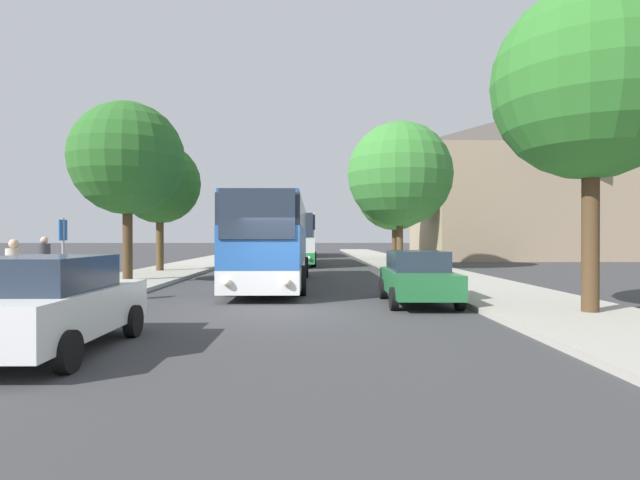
# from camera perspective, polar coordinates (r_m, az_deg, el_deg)

# --- Properties ---
(ground_plane) EXTENTS (300.00, 300.00, 0.00)m
(ground_plane) POSITION_cam_1_polar(r_m,az_deg,el_deg) (13.11, -4.30, -8.20)
(ground_plane) COLOR #38383A
(ground_plane) RESTS_ON ground
(sidewalk_left) EXTENTS (4.00, 120.00, 0.15)m
(sidewalk_left) POSITION_cam_1_polar(r_m,az_deg,el_deg) (15.19, -31.89, -6.79)
(sidewalk_left) COLOR #A39E93
(sidewalk_left) RESTS_ON ground_plane
(sidewalk_right) EXTENTS (4.00, 120.00, 0.15)m
(sidewalk_right) POSITION_cam_1_polar(r_m,az_deg,el_deg) (14.50, 24.76, -7.10)
(sidewalk_right) COLOR #A39E93
(sidewalk_right) RESTS_ON ground_plane
(building_right_background) EXTENTS (18.99, 12.59, 13.20)m
(building_right_background) POSITION_cam_1_polar(r_m,az_deg,el_deg) (48.90, 22.72, 5.78)
(building_right_background) COLOR gray
(building_right_background) RESTS_ON ground_plane
(bus_front) EXTENTS (2.77, 12.14, 3.35)m
(bus_front) POSITION_cam_1_polar(r_m,az_deg,el_deg) (20.25, -5.32, -0.09)
(bus_front) COLOR silver
(bus_front) RESTS_ON ground_plane
(bus_middle) EXTENTS (3.00, 11.07, 3.45)m
(bus_middle) POSITION_cam_1_polar(r_m,az_deg,el_deg) (35.63, -2.90, 0.17)
(bus_middle) COLOR #238942
(bus_middle) RESTS_ON ground_plane
(bus_rear) EXTENTS (2.83, 11.95, 3.36)m
(bus_rear) POSITION_cam_1_polar(r_m,az_deg,el_deg) (51.08, -2.38, 0.18)
(bus_rear) COLOR silver
(bus_rear) RESTS_ON ground_plane
(parked_car_left_curb) EXTENTS (2.17, 4.21, 1.63)m
(parked_car_left_curb) POSITION_cam_1_polar(r_m,az_deg,el_deg) (9.60, -28.84, -6.36)
(parked_car_left_curb) COLOR silver
(parked_car_left_curb) RESTS_ON ground_plane
(parked_car_right_near) EXTENTS (2.03, 4.09, 1.54)m
(parked_car_right_near) POSITION_cam_1_polar(r_m,az_deg,el_deg) (14.81, 11.10, -4.14)
(parked_car_right_near) COLOR #236B38
(parked_car_right_near) RESTS_ON ground_plane
(bus_stop_sign) EXTENTS (0.08, 0.45, 2.35)m
(bus_stop_sign) POSITION_cam_1_polar(r_m,az_deg,el_deg) (16.24, -27.30, -0.88)
(bus_stop_sign) COLOR gray
(bus_stop_sign) RESTS_ON sidewalk_left
(pedestrian_waiting_far) EXTENTS (0.36, 0.36, 1.81)m
(pedestrian_waiting_far) POSITION_cam_1_polar(r_m,az_deg,el_deg) (18.56, -28.98, -2.41)
(pedestrian_waiting_far) COLOR #23232D
(pedestrian_waiting_far) RESTS_ON sidewalk_left
(pedestrian_walking_back) EXTENTS (0.36, 0.36, 1.75)m
(pedestrian_walking_back) POSITION_cam_1_polar(r_m,az_deg,el_deg) (14.26, -31.60, -3.39)
(pedestrian_walking_back) COLOR #23232D
(pedestrian_walking_back) RESTS_ON sidewalk_left
(tree_left_near) EXTENTS (4.34, 4.34, 6.87)m
(tree_left_near) POSITION_cam_1_polar(r_m,az_deg,el_deg) (28.34, -17.84, 6.18)
(tree_left_near) COLOR #513D23
(tree_left_near) RESTS_ON sidewalk_left
(tree_left_far) EXTENTS (4.71, 4.71, 7.45)m
(tree_left_far) POSITION_cam_1_polar(r_m,az_deg,el_deg) (22.67, -21.15, 8.64)
(tree_left_far) COLOR #47331E
(tree_left_far) RESTS_ON sidewalk_left
(tree_right_near) EXTENTS (4.65, 4.65, 7.84)m
(tree_right_near) POSITION_cam_1_polar(r_m,az_deg,el_deg) (14.13, 28.56, 15.45)
(tree_right_near) COLOR #47331E
(tree_right_near) RESTS_ON sidewalk_right
(tree_right_mid) EXTENTS (6.25, 6.25, 8.58)m
(tree_right_mid) POSITION_cam_1_polar(r_m,az_deg,el_deg) (41.07, 8.51, 5.46)
(tree_right_mid) COLOR #47331E
(tree_right_mid) RESTS_ON sidewalk_right
(tree_right_far) EXTENTS (6.43, 6.43, 8.86)m
(tree_right_far) POSITION_cam_1_polar(r_m,az_deg,el_deg) (31.21, 9.11, 7.41)
(tree_right_far) COLOR #513D23
(tree_right_far) RESTS_ON sidewalk_right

